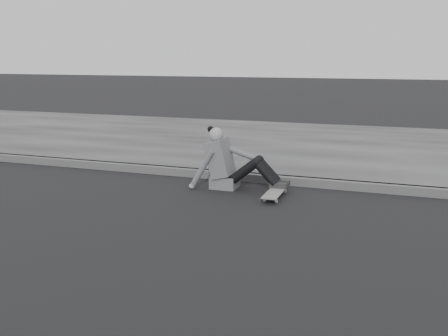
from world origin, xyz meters
name	(u,v)px	position (x,y,z in m)	size (l,w,h in m)	color
ground	(209,243)	(0.00, 0.00, 0.00)	(80.00, 80.00, 0.00)	black
curb	(271,179)	(0.00, 2.58, 0.06)	(24.00, 0.16, 0.12)	#4B4B4B
sidewalk	(306,145)	(0.00, 5.60, 0.06)	(24.00, 6.00, 0.12)	#3C3C3C
skateboard	(275,192)	(0.25, 1.85, 0.07)	(0.20, 0.78, 0.09)	#999894
seated_woman	(229,163)	(-0.49, 2.10, 0.36)	(1.38, 0.46, 0.88)	#58595B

